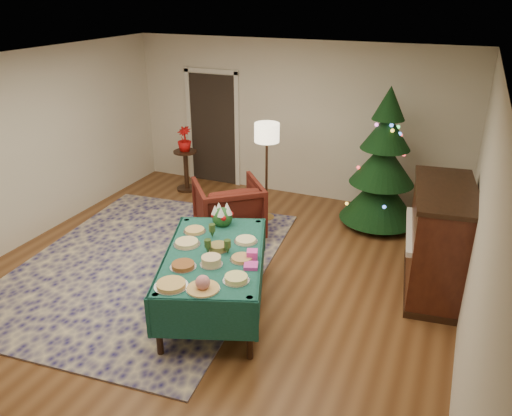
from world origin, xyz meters
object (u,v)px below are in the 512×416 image
at_px(christmas_tree, 383,166).
at_px(potted_plant, 185,144).
at_px(buffet_table, 214,264).
at_px(gift_box, 252,255).
at_px(side_table, 186,171).
at_px(piano, 438,241).
at_px(floor_lamp, 267,139).
at_px(armchair, 229,206).

bearing_deg(christmas_tree, potted_plant, 178.04).
height_order(buffet_table, gift_box, gift_box).
xyz_separation_m(buffet_table, christmas_tree, (1.33, 3.03, 0.40)).
bearing_deg(side_table, piano, -20.54).
xyz_separation_m(floor_lamp, piano, (2.69, -1.10, -0.69)).
bearing_deg(piano, armchair, 174.08).
relative_size(armchair, potted_plant, 2.17).
bearing_deg(side_table, buffet_table, -54.86).
bearing_deg(floor_lamp, potted_plant, 161.98).
bearing_deg(floor_lamp, buffet_table, -81.46).
bearing_deg(gift_box, armchair, 123.34).
relative_size(gift_box, side_table, 0.16).
distance_m(armchair, potted_plant, 2.11).
distance_m(floor_lamp, side_table, 2.16).
height_order(armchair, floor_lamp, floor_lamp).
height_order(gift_box, piano, piano).
distance_m(christmas_tree, piano, 1.88).
relative_size(buffet_table, floor_lamp, 1.36).
bearing_deg(buffet_table, potted_plant, 125.14).
distance_m(gift_box, armchair, 2.07).
distance_m(side_table, christmas_tree, 3.60).
bearing_deg(piano, floor_lamp, 157.78).
relative_size(floor_lamp, piano, 0.98).
bearing_deg(side_table, floor_lamp, -18.02).
relative_size(side_table, christmas_tree, 0.34).
bearing_deg(potted_plant, side_table, 0.00).
bearing_deg(piano, gift_box, -143.00).
height_order(gift_box, floor_lamp, floor_lamp).
bearing_deg(christmas_tree, floor_lamp, -164.53).
distance_m(floor_lamp, potted_plant, 1.98).
relative_size(side_table, piano, 0.46).
bearing_deg(armchair, piano, 134.54).
relative_size(buffet_table, armchair, 2.24).
xyz_separation_m(armchair, floor_lamp, (0.29, 0.79, 0.87)).
distance_m(potted_plant, christmas_tree, 3.55).
bearing_deg(piano, buffet_table, -147.75).
distance_m(gift_box, piano, 2.33).
relative_size(armchair, piano, 0.59).
bearing_deg(piano, christmas_tree, 121.71).
relative_size(armchair, floor_lamp, 0.60).
xyz_separation_m(gift_box, armchair, (-1.12, 1.71, -0.31)).
xyz_separation_m(armchair, side_table, (-1.54, 1.38, -0.11)).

